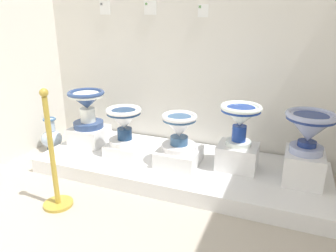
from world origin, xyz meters
name	(u,v)px	position (x,y,z in m)	size (l,w,h in m)	color
wall_back	(200,17)	(1.72, 3.10, 1.42)	(3.64, 0.06, 2.83)	silver
display_platform	(179,167)	(1.72, 2.56, 0.07)	(2.65, 0.99, 0.14)	white
plinth_block_broad_patterned	(90,135)	(0.68, 2.62, 0.23)	(0.35, 0.33, 0.18)	white
antique_toilet_broad_patterned	(87,104)	(0.68, 2.62, 0.57)	(0.38, 0.38, 0.39)	navy
plinth_block_pale_glazed	(125,149)	(1.18, 2.51, 0.19)	(0.34, 0.31, 0.11)	white
antique_toilet_pale_glazed	(124,121)	(1.18, 2.51, 0.48)	(0.34, 0.34, 0.36)	white
plinth_block_squat_floral	(179,156)	(1.74, 2.50, 0.21)	(0.37, 0.38, 0.15)	white
antique_toilet_squat_floral	(179,128)	(1.74, 2.50, 0.48)	(0.32, 0.32, 0.33)	white
plinth_block_central_ornate	(237,157)	(2.25, 2.61, 0.25)	(0.35, 0.29, 0.22)	white
antique_toilet_central_ornate	(240,117)	(2.25, 2.61, 0.62)	(0.35, 0.35, 0.36)	white
plinth_block_tall_cobalt	(303,167)	(2.79, 2.56, 0.27)	(0.30, 0.35, 0.26)	white
antique_toilet_tall_cobalt	(309,127)	(2.79, 2.56, 0.61)	(0.38, 0.38, 0.33)	#9EA9D1
info_placard_first	(105,8)	(0.69, 3.06, 1.51)	(0.12, 0.01, 0.13)	white
info_placard_second	(150,8)	(1.21, 3.06, 1.51)	(0.13, 0.01, 0.13)	white
info_placard_third	(203,11)	(1.76, 3.06, 1.48)	(0.10, 0.01, 0.12)	white
decorative_vase_companion	(52,137)	(0.20, 2.58, 0.15)	(0.22, 0.22, 0.37)	#3F658E
stanchion_post_near_left	(54,171)	(1.01, 1.70, 0.30)	(0.23, 0.23, 0.95)	gold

